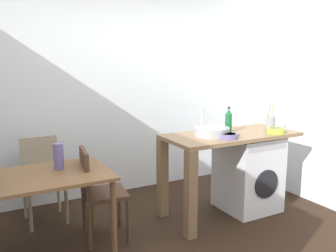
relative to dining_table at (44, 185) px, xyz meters
name	(u,v)px	position (x,y,z in m)	size (l,w,h in m)	color
wall_back	(105,90)	(0.97, 1.22, 0.71)	(4.60, 0.10, 2.70)	silver
dining_table	(44,185)	(0.00, 0.00, 0.00)	(1.10, 0.76, 0.74)	brown
chair_opposite	(97,189)	(0.48, 0.06, -0.14)	(0.45, 0.45, 0.90)	#4C3323
chair_spare_by_wall	(42,174)	(0.10, 0.77, -0.14)	(0.41, 0.41, 0.90)	gray
kitchen_counter	(215,150)	(1.76, -0.06, 0.12)	(1.50, 0.68, 0.92)	olive
washing_machine	(248,173)	(2.23, -0.06, -0.21)	(0.60, 0.61, 0.86)	silver
sink_basin	(212,132)	(1.71, -0.06, 0.32)	(0.38, 0.38, 0.09)	#9EA0A5
tap	(202,120)	(1.71, 0.12, 0.42)	(0.02, 0.02, 0.28)	#B2B2B7
bottle_tall_green	(228,121)	(1.97, 0.00, 0.41)	(0.08, 0.08, 0.29)	#19592D
mixing_bowl	(229,136)	(1.78, -0.26, 0.31)	(0.19, 0.19, 0.05)	slate
utensil_crock	(270,122)	(2.60, -0.01, 0.35)	(0.11, 0.11, 0.30)	gray
colander	(276,130)	(2.42, -0.28, 0.31)	(0.20, 0.20, 0.06)	#A8C63D
vase	(59,156)	(0.15, 0.10, 0.22)	(0.09, 0.09, 0.24)	slate
scissors	(233,135)	(1.92, -0.16, 0.28)	(0.15, 0.06, 0.01)	#B2B2B7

